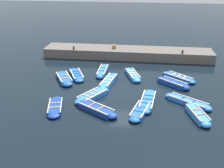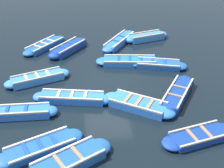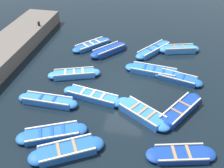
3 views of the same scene
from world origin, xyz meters
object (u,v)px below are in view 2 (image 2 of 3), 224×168
(boat_drifting, at_px, (17,113))
(boat_end_of_row, at_px, (138,105))
(boat_far_corner, at_px, (38,78))
(boat_mid_row, at_px, (199,136))
(boat_tucked, at_px, (158,65))
(boat_alongside, at_px, (119,41))
(boat_bow_out, at_px, (72,98))
(boat_inner_gap, at_px, (177,94))
(boat_broadside, at_px, (40,147))
(boat_near_quay, at_px, (130,62))
(boat_outer_left, at_px, (146,37))
(boat_centre, at_px, (45,45))
(boat_outer_right, at_px, (68,48))
(boat_stern_in, at_px, (69,161))

(boat_drifting, bearing_deg, boat_end_of_row, 0.32)
(boat_far_corner, relative_size, boat_mid_row, 1.04)
(boat_tucked, distance_m, boat_alongside, 4.00)
(boat_drifting, bearing_deg, boat_bow_out, 21.05)
(boat_inner_gap, bearing_deg, boat_broadside, -154.20)
(boat_near_quay, distance_m, boat_outer_left, 3.82)
(boat_inner_gap, relative_size, boat_alongside, 1.02)
(boat_near_quay, xyz_separation_m, boat_end_of_row, (-0.29, -4.40, 0.02))
(boat_near_quay, relative_size, boat_outer_left, 1.25)
(boat_tucked, xyz_separation_m, boat_outer_left, (0.12, 3.98, 0.05))
(boat_inner_gap, height_order, boat_bow_out, boat_inner_gap)
(boat_drifting, bearing_deg, boat_centre, 84.91)
(boat_tucked, distance_m, boat_near_quay, 1.66)
(boat_drifting, bearing_deg, boat_tucked, 28.01)
(boat_inner_gap, bearing_deg, boat_tucked, 93.13)
(boat_outer_right, bearing_deg, boat_alongside, 13.94)
(boat_inner_gap, distance_m, boat_stern_in, 6.49)
(boat_drifting, xyz_separation_m, boat_bow_out, (2.42, 0.93, -0.00))
(boat_tucked, distance_m, boat_drifting, 8.28)
(boat_outer_right, relative_size, boat_stern_in, 0.87)
(boat_inner_gap, bearing_deg, boat_mid_row, -89.80)
(boat_far_corner, xyz_separation_m, boat_bow_out, (1.81, -2.06, -0.00))
(boat_drifting, height_order, boat_mid_row, boat_drifting)
(boat_tucked, bearing_deg, boat_drifting, -151.99)
(boat_far_corner, bearing_deg, boat_bow_out, -48.80)
(boat_far_corner, height_order, boat_alongside, boat_far_corner)
(boat_broadside, height_order, boat_end_of_row, boat_end_of_row)
(boat_inner_gap, relative_size, boat_bow_out, 0.94)
(boat_outer_right, height_order, boat_outer_left, boat_outer_left)
(boat_centre, distance_m, boat_end_of_row, 8.70)
(boat_outer_right, xyz_separation_m, boat_broadside, (-0.95, -8.96, -0.05))
(boat_far_corner, xyz_separation_m, boat_outer_left, (6.81, 4.87, 0.02))
(boat_bow_out, height_order, boat_outer_left, boat_outer_left)
(boat_mid_row, distance_m, boat_alongside, 10.01)
(boat_mid_row, bearing_deg, boat_far_corner, 142.17)
(boat_stern_in, distance_m, boat_mid_row, 5.25)
(boat_near_quay, height_order, boat_bow_out, boat_bow_out)
(boat_broadside, relative_size, boat_bow_out, 0.93)
(boat_near_quay, bearing_deg, boat_mid_row, -75.54)
(boat_tucked, bearing_deg, boat_outer_right, 151.90)
(boat_mid_row, xyz_separation_m, boat_outer_left, (-0.07, 10.22, 0.06))
(boat_tucked, xyz_separation_m, boat_bow_out, (-4.89, -2.96, 0.02))
(boat_tucked, xyz_separation_m, boat_alongside, (-1.79, 3.58, 0.01))
(boat_stern_in, bearing_deg, boat_mid_row, 9.60)
(boat_tucked, bearing_deg, boat_broadside, -134.43)
(boat_inner_gap, height_order, boat_end_of_row, boat_inner_gap)
(boat_inner_gap, distance_m, boat_centre, 9.49)
(boat_broadside, distance_m, boat_end_of_row, 4.85)
(boat_outer_right, height_order, boat_far_corner, boat_outer_right)
(boat_outer_right, bearing_deg, boat_end_of_row, -63.54)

